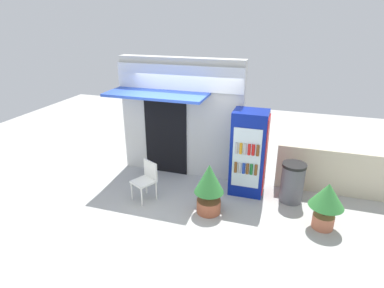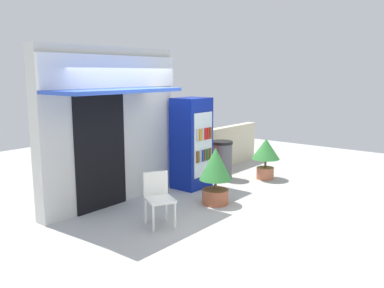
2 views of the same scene
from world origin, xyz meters
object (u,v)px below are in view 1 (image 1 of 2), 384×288
drink_cooler (249,153)px  plastic_chair (146,178)px  potted_plant_near_shop (209,185)px  potted_plant_curbside (327,200)px  trash_bin (292,182)px

drink_cooler → plastic_chair: (-2.03, -0.94, -0.46)m
potted_plant_near_shop → potted_plant_curbside: potted_plant_near_shop is taller
drink_cooler → potted_plant_near_shop: size_ratio=1.79×
potted_plant_curbside → trash_bin: 1.02m
plastic_chair → potted_plant_curbside: 3.62m
potted_plant_curbside → trash_bin: bearing=127.2°
plastic_chair → drink_cooler: bearing=24.9°
trash_bin → plastic_chair: bearing=-164.2°
plastic_chair → potted_plant_curbside: potted_plant_curbside is taller
drink_cooler → potted_plant_near_shop: drink_cooler is taller
drink_cooler → potted_plant_near_shop: 1.26m
plastic_chair → potted_plant_near_shop: size_ratio=0.80×
drink_cooler → plastic_chair: bearing=-155.1°
plastic_chair → potted_plant_near_shop: potted_plant_near_shop is taller
drink_cooler → potted_plant_curbside: (1.58, -0.90, -0.35)m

